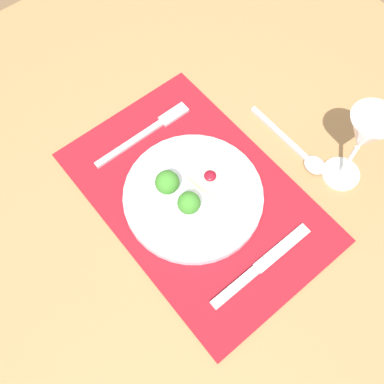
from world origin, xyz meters
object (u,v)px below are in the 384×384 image
dinner_plate (192,193)px  wine_glass_near (364,136)px  knife (255,271)px  spoon (302,153)px  fork (149,131)px

dinner_plate → wine_glass_near: bearing=60.5°
knife → spoon: bearing=118.7°
fork → spoon: spoon is taller
wine_glass_near → fork: bearing=-143.9°
dinner_plate → fork: (-0.16, 0.03, -0.01)m
fork → knife: knife is taller
spoon → wine_glass_near: (0.08, 0.03, 0.12)m
dinner_plate → fork: bearing=170.9°
fork → knife: bearing=-5.9°
fork → knife: size_ratio=1.00×
dinner_plate → spoon: (0.06, 0.22, -0.01)m
fork → spoon: (0.22, 0.19, -0.00)m
wine_glass_near → dinner_plate: bearing=-119.5°
fork → dinner_plate: bearing=-9.7°
fork → knife: 0.34m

